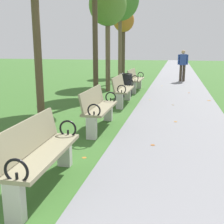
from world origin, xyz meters
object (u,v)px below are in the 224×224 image
(tree_3, at_px, (108,6))
(tree_4, at_px, (120,0))
(park_bench_2, at_px, (39,153))
(park_bench_4, at_px, (122,89))
(tree_5, at_px, (124,22))
(trash_bin, at_px, (126,85))
(pedestrian_walking, at_px, (183,64))
(park_bench_3, at_px, (98,108))
(park_bench_5, at_px, (135,79))

(tree_3, relative_size, tree_4, 0.82)
(park_bench_2, bearing_deg, park_bench_4, 90.00)
(tree_5, bearing_deg, trash_bin, -78.78)
(park_bench_4, distance_m, tree_4, 6.94)
(tree_4, bearing_deg, pedestrian_walking, 15.16)
(park_bench_3, distance_m, pedestrian_walking, 9.77)
(tree_4, bearing_deg, trash_bin, -75.90)
(park_bench_2, xyz_separation_m, park_bench_4, (-0.00, 5.69, 0.00))
(tree_5, relative_size, pedestrian_walking, 2.55)
(park_bench_2, xyz_separation_m, tree_5, (-1.69, 14.97, 2.82))
(park_bench_4, bearing_deg, tree_4, 101.94)
(park_bench_5, xyz_separation_m, trash_bin, (-0.15, -1.39, -0.06))
(park_bench_3, xyz_separation_m, tree_4, (-1.23, 8.69, 3.58))
(tree_4, distance_m, pedestrian_walking, 4.56)
(pedestrian_walking, bearing_deg, tree_4, -164.84)
(park_bench_4, height_order, pedestrian_walking, pedestrian_walking)
(park_bench_4, xyz_separation_m, trash_bin, (-0.15, 1.51, -0.06))
(park_bench_2, xyz_separation_m, pedestrian_walking, (1.96, 12.38, 0.44))
(park_bench_3, distance_m, tree_4, 9.48)
(trash_bin, bearing_deg, park_bench_2, -88.83)
(park_bench_3, bearing_deg, tree_4, 98.06)
(tree_3, bearing_deg, tree_4, 92.45)
(tree_5, distance_m, pedestrian_walking, 5.07)
(tree_4, bearing_deg, park_bench_5, -67.17)
(park_bench_5, distance_m, tree_4, 4.79)
(park_bench_2, height_order, park_bench_3, same)
(park_bench_2, height_order, tree_3, tree_3)
(tree_5, bearing_deg, tree_4, -82.46)
(pedestrian_walking, bearing_deg, park_bench_5, -117.38)
(park_bench_2, relative_size, park_bench_4, 1.01)
(tree_5, height_order, pedestrian_walking, tree_5)
(park_bench_4, bearing_deg, park_bench_3, -90.00)
(tree_5, bearing_deg, pedestrian_walking, -35.39)
(park_bench_5, relative_size, tree_3, 0.38)
(tree_3, bearing_deg, tree_5, 95.09)
(tree_5, distance_m, trash_bin, 8.43)
(park_bench_4, xyz_separation_m, park_bench_5, (0.00, 2.90, 0.00))
(tree_4, relative_size, tree_5, 1.24)
(park_bench_2, bearing_deg, trash_bin, 91.17)
(park_bench_4, relative_size, tree_4, 0.31)
(park_bench_3, bearing_deg, park_bench_2, -90.00)
(tree_3, xyz_separation_m, tree_4, (-0.14, 3.22, 0.72))
(pedestrian_walking, bearing_deg, park_bench_3, -101.60)
(pedestrian_walking, distance_m, trash_bin, 5.61)
(park_bench_2, relative_size, park_bench_5, 1.00)
(park_bench_3, distance_m, trash_bin, 4.38)
(tree_4, bearing_deg, tree_5, 97.54)
(park_bench_4, relative_size, pedestrian_walking, 0.99)
(park_bench_2, bearing_deg, park_bench_3, 90.00)
(tree_5, bearing_deg, park_bench_5, -75.18)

